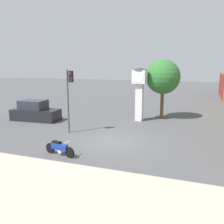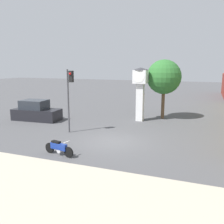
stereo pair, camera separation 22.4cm
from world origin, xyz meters
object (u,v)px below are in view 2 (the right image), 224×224
Objects in this scene: motorcycle at (59,148)px; parked_car at (36,112)px; traffic_light at (70,90)px; clock_tower at (140,86)px; street_tree at (164,77)px.

motorcycle is 0.45× the size of parked_car.
traffic_light is 6.09m from parked_car.
clock_tower is 0.87× the size of street_tree.
parked_car is at bearing -156.01° from street_tree.
clock_tower is 6.73m from traffic_light.
traffic_light is at bearing -123.49° from clock_tower.
traffic_light is (-3.71, -5.61, 0.04)m from clock_tower.
traffic_light is 9.04m from street_tree.
parked_car is at bearing -160.57° from clock_tower.
motorcycle is at bearing -67.87° from traffic_light.
clock_tower reaches higher than traffic_light.
motorcycle is at bearing -107.90° from street_tree.
street_tree reaches higher than clock_tower.
clock_tower is 9.53m from parked_car.
motorcycle is at bearing -101.26° from clock_tower.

